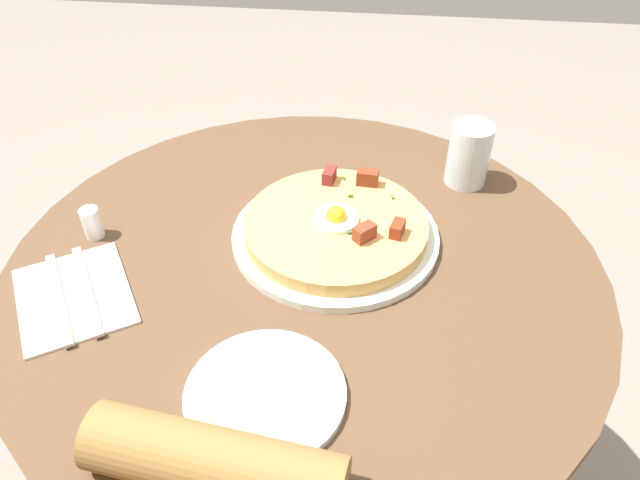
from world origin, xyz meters
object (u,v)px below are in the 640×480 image
Objects in this scene: dining_table at (306,343)px; knife at (59,298)px; salt_shaker at (92,223)px; breakfast_pizza at (336,225)px; bread_plate at (265,394)px; water_glass at (469,154)px; fork at (87,289)px; pizza_plate at (335,235)px.

knife is (-0.31, -0.11, 0.18)m from dining_table.
dining_table is at bearing -4.48° from salt_shaker.
salt_shaker is (-0.32, 0.02, 0.20)m from dining_table.
bread_plate is at bearing -100.46° from breakfast_pizza.
knife is (-0.35, -0.17, -0.02)m from breakfast_pizza.
salt_shaker is at bearing -29.49° from knife.
bread_plate is at bearing -39.61° from salt_shaker.
knife is (-0.30, 0.12, 0.00)m from bread_plate.
knife reaches higher than dining_table.
fork is at bearing -148.01° from water_glass.
dining_table is at bearing -135.72° from water_glass.
bread_plate is 1.02× the size of fork.
knife is at bearing -154.12° from pizza_plate.
breakfast_pizza is 0.35m from fork.
fork and knife have the same top height.
dining_table is 0.40m from water_glass.
salt_shaker reaches higher than knife.
salt_shaker is (-0.36, -0.03, -0.00)m from breakfast_pizza.
pizza_plate reaches higher than bread_plate.
knife is at bearing -160.37° from dining_table.
bread_plate is at bearing -100.29° from pizza_plate.
dining_table is 4.69× the size of knife.
breakfast_pizza is at bearing -97.02° from fork.
pizza_plate is at bearing 79.71° from bread_plate.
salt_shaker is (-0.35, -0.03, 0.02)m from pizza_plate.
breakfast_pizza is 1.46× the size of bread_plate.
dining_table is 4.60× the size of bread_plate.
fork is at bearing -154.69° from breakfast_pizza.
bread_plate is 1.78× the size of water_glass.
water_glass is (0.25, 0.46, 0.05)m from bread_plate.
dining_table is at bearing -102.71° from knife.
knife is (-0.03, -0.02, 0.00)m from fork.
fork is 0.12m from salt_shaker.
fork is (-0.32, -0.15, -0.02)m from breakfast_pizza.
breakfast_pizza is at bearing 79.54° from bread_plate.
fork is 3.79× the size of salt_shaker.
salt_shaker is at bearing -174.56° from pizza_plate.
dining_table is at bearing -123.45° from pizza_plate.
breakfast_pizza is 1.49× the size of knife.
breakfast_pizza is at bearing -139.00° from water_glass.
knife is 3.79× the size of salt_shaker.
pizza_plate is 0.36m from salt_shaker.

